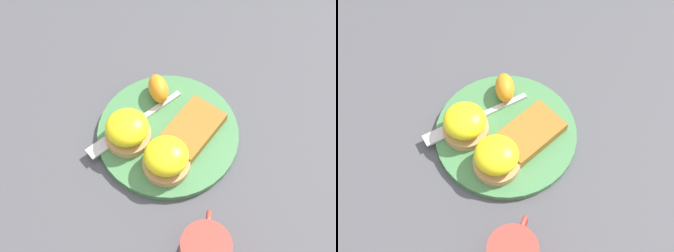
% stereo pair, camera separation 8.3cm
% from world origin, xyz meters
% --- Properties ---
extents(ground_plane, '(1.10, 1.10, 0.00)m').
position_xyz_m(ground_plane, '(0.00, 0.00, 0.00)').
color(ground_plane, '#4C4C51').
extents(plate, '(0.26, 0.26, 0.01)m').
position_xyz_m(plate, '(0.00, 0.00, 0.01)').
color(plate, '#47844C').
rests_on(plate, ground_plane).
extents(sandwich_benedict_left, '(0.08, 0.08, 0.06)m').
position_xyz_m(sandwich_benedict_left, '(-0.02, 0.07, 0.04)').
color(sandwich_benedict_left, tan).
rests_on(sandwich_benedict_left, plate).
extents(sandwich_benedict_right, '(0.08, 0.08, 0.06)m').
position_xyz_m(sandwich_benedict_right, '(-0.07, -0.01, 0.04)').
color(sandwich_benedict_right, tan).
rests_on(sandwich_benedict_right, plate).
extents(hashbrown_patty, '(0.14, 0.12, 0.02)m').
position_xyz_m(hashbrown_patty, '(0.01, -0.04, 0.02)').
color(hashbrown_patty, '#9E6926').
rests_on(hashbrown_patty, plate).
extents(orange_wedge, '(0.07, 0.06, 0.04)m').
position_xyz_m(orange_wedge, '(0.08, 0.03, 0.04)').
color(orange_wedge, orange).
rests_on(orange_wedge, plate).
extents(fork, '(0.17, 0.15, 0.00)m').
position_xyz_m(fork, '(-0.00, 0.07, 0.02)').
color(fork, silver).
rests_on(fork, plate).
extents(cup, '(0.11, 0.08, 0.09)m').
position_xyz_m(cup, '(-0.22, -0.09, 0.04)').
color(cup, '#B23D33').
rests_on(cup, ground_plane).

